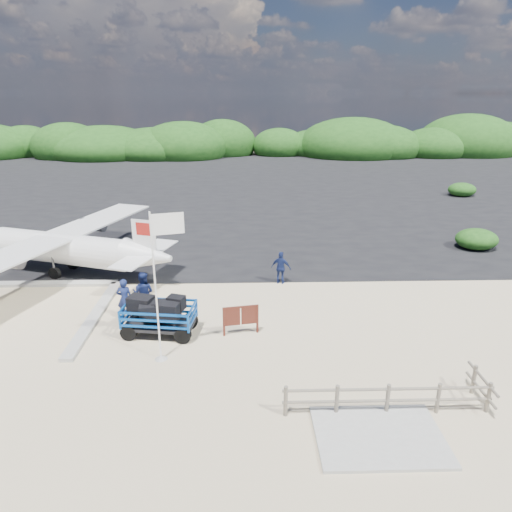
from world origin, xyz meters
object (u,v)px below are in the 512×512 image
Objects in this scene: flagpole at (161,359)px; aircraft_large at (389,194)px; crew_b at (143,293)px; crew_c at (281,268)px; signboard at (241,334)px; baggage_cart at (161,334)px; crew_a at (125,299)px.

flagpole is 32.39m from aircraft_large.
crew_b reaches higher than crew_c.
baggage_cart is at bearing 167.99° from signboard.
baggage_cart is 2.36m from crew_a.
crew_a is at bearing 39.25° from crew_b.
aircraft_large is (18.00, 24.11, -0.95)m from crew_b.
crew_c is at bearing -155.92° from crew_a.
flagpole is at bearing -72.41° from baggage_cart.
flagpole is 3.33m from signboard.
crew_b is (-1.29, 3.63, 0.95)m from flagpole.
baggage_cart is at bearing 75.76° from aircraft_large.
signboard is at bearing 31.18° from flagpole.
crew_b is 6.87m from crew_c.
aircraft_large is at bearing 58.94° from flagpole.
crew_c reaches higher than signboard.
baggage_cart is 1.85m from flagpole.
flagpole is 0.38× the size of aircraft_large.
aircraft_large reaches higher than crew_c.
baggage_cart is 1.97× the size of signboard.
baggage_cart is 7.18m from crew_c.
aircraft_large is at bearing -130.69° from crew_a.
signboard is 4.66m from crew_b.
signboard is at bearing 81.03° from aircraft_large.
crew_b is 0.13× the size of aircraft_large.
baggage_cart is 0.55× the size of flagpole.
crew_b is 30.11m from aircraft_large.
flagpole reaches higher than baggage_cart.
crew_a reaches higher than crew_c.
flagpole is at bearing -159.00° from signboard.
signboard is 5.15m from crew_a.
signboard is 5.48m from crew_c.
crew_c is 24.13m from aircraft_large.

